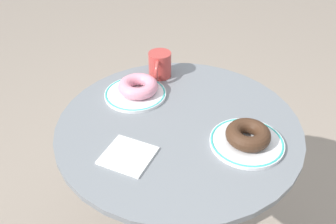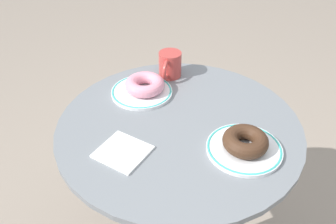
{
  "view_description": "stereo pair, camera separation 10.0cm",
  "coord_description": "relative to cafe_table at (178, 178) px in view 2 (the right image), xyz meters",
  "views": [
    {
      "loc": [
        0.51,
        -0.63,
        1.39
      ],
      "look_at": [
        -0.02,
        -0.03,
        0.78
      ],
      "focal_mm": 38.53,
      "sensor_mm": 36.0,
      "label": 1
    },
    {
      "loc": [
        0.58,
        -0.56,
        1.39
      ],
      "look_at": [
        -0.02,
        -0.03,
        0.78
      ],
      "focal_mm": 38.53,
      "sensor_mm": 36.0,
      "label": 2
    }
  ],
  "objects": [
    {
      "name": "cafe_table",
      "position": [
        0.0,
        0.0,
        0.0
      ],
      "size": [
        0.71,
        0.71,
        0.73
      ],
      "color": "slate",
      "rests_on": "ground"
    },
    {
      "name": "plate_left",
      "position": [
        -0.2,
        0.02,
        0.23
      ],
      "size": [
        0.2,
        0.2,
        0.01
      ],
      "color": "white",
      "rests_on": "cafe_table"
    },
    {
      "name": "plate_right",
      "position": [
        0.2,
        0.05,
        0.23
      ],
      "size": [
        0.2,
        0.2,
        0.01
      ],
      "color": "white",
      "rests_on": "cafe_table"
    },
    {
      "name": "donut_pink_frosted",
      "position": [
        -0.19,
        0.03,
        0.26
      ],
      "size": [
        0.15,
        0.15,
        0.04
      ],
      "primitive_type": "torus",
      "rotation": [
        0.0,
        0.0,
        6.08
      ],
      "color": "pink",
      "rests_on": "plate_left"
    },
    {
      "name": "donut_chocolate",
      "position": [
        0.2,
        0.05,
        0.26
      ],
      "size": [
        0.12,
        0.12,
        0.04
      ],
      "primitive_type": "torus",
      "rotation": [
        0.0,
        0.0,
        4.67
      ],
      "color": "#422819",
      "rests_on": "plate_right"
    },
    {
      "name": "paper_napkin",
      "position": [
        -0.01,
        -0.19,
        0.23
      ],
      "size": [
        0.15,
        0.15,
        0.01
      ],
      "primitive_type": "cube",
      "rotation": [
        0.0,
        0.0,
        0.29
      ],
      "color": "white",
      "rests_on": "cafe_table"
    },
    {
      "name": "coffee_mug",
      "position": [
        -0.22,
        0.16,
        0.27
      ],
      "size": [
        0.09,
        0.11,
        0.09
      ],
      "color": "#B73D38",
      "rests_on": "cafe_table"
    }
  ]
}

